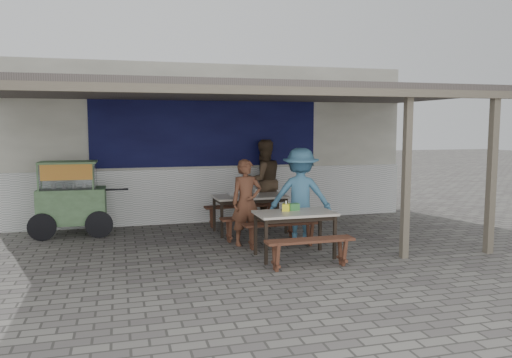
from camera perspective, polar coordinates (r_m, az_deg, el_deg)
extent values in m
plane|color=slate|center=(8.49, -0.60, -8.55)|extent=(60.00, 60.00, 0.00)
cube|color=silver|center=(11.73, -5.10, 4.17)|extent=(9.00, 1.20, 3.50)
cube|color=white|center=(11.22, -4.47, -1.82)|extent=(9.00, 0.10, 1.20)
cube|color=#0F134A|center=(11.09, -5.57, 5.60)|extent=(5.00, 0.03, 1.60)
cube|color=#504844|center=(9.20, -2.23, 9.87)|extent=(9.00, 4.20, 0.12)
cube|color=#716855|center=(7.22, 1.54, 10.08)|extent=(9.00, 0.12, 0.12)
cube|color=#716855|center=(9.20, 25.34, 0.54)|extent=(0.12, 0.12, 2.70)
cube|color=#716855|center=(8.36, 16.80, 0.37)|extent=(0.11, 0.11, 2.70)
cube|color=beige|center=(10.01, -0.71, -2.02)|extent=(1.48, 0.82, 0.04)
cube|color=black|center=(10.02, -0.71, -2.36)|extent=(1.37, 0.72, 0.06)
cube|color=black|center=(9.60, -3.93, -4.66)|extent=(0.05, 0.05, 0.71)
cube|color=black|center=(10.00, 3.47, -4.22)|extent=(0.05, 0.05, 0.71)
cube|color=black|center=(10.20, -4.79, -4.02)|extent=(0.05, 0.05, 0.71)
cube|color=black|center=(10.58, 2.21, -3.63)|extent=(0.05, 0.05, 0.71)
cube|color=brown|center=(9.41, 0.56, -4.40)|extent=(1.55, 0.35, 0.04)
cube|color=brown|center=(9.28, -3.10, -5.98)|extent=(0.06, 0.28, 0.41)
cube|color=brown|center=(9.66, 4.07, -5.49)|extent=(0.06, 0.28, 0.41)
cube|color=brown|center=(10.72, -1.82, -3.10)|extent=(1.55, 0.35, 0.04)
cube|color=brown|center=(10.60, -5.05, -4.45)|extent=(0.06, 0.28, 0.41)
cube|color=brown|center=(10.94, 1.32, -4.10)|extent=(0.06, 0.28, 0.41)
cube|color=beige|center=(8.16, 4.45, -3.92)|extent=(1.29, 0.73, 0.04)
cube|color=black|center=(8.17, 4.45, -4.33)|extent=(1.18, 0.63, 0.06)
cube|color=black|center=(7.78, 1.16, -7.23)|extent=(0.05, 0.05, 0.71)
cube|color=black|center=(8.19, 8.99, -6.62)|extent=(0.05, 0.05, 0.71)
cube|color=black|center=(8.34, -0.05, -6.31)|extent=(0.05, 0.05, 0.71)
cube|color=black|center=(8.72, 7.33, -5.81)|extent=(0.05, 0.05, 0.71)
cube|color=brown|center=(7.61, 6.19, -6.98)|extent=(1.38, 0.29, 0.04)
cube|color=brown|center=(7.49, 2.29, -8.95)|extent=(0.05, 0.28, 0.41)
cube|color=brown|center=(7.88, 9.84, -8.26)|extent=(0.05, 0.28, 0.41)
cube|color=brown|center=(8.84, 2.93, -5.11)|extent=(1.38, 0.29, 0.04)
cube|color=brown|center=(8.73, -0.46, -6.75)|extent=(0.05, 0.28, 0.41)
cube|color=brown|center=(9.07, 6.17, -6.29)|extent=(0.05, 0.28, 0.41)
cube|color=#6C9865|center=(10.38, -20.26, -2.81)|extent=(1.27, 0.68, 0.65)
cube|color=#6C9865|center=(10.44, -20.19, -4.67)|extent=(1.22, 0.64, 0.05)
cylinder|color=black|center=(10.17, -23.28, -5.09)|extent=(0.52, 0.06, 0.52)
cylinder|color=black|center=(10.05, -17.49, -4.99)|extent=(0.52, 0.06, 0.52)
cube|color=silver|center=(10.32, -20.64, 0.38)|extent=(1.04, 0.58, 0.51)
cube|color=#6C9865|center=(10.30, -20.70, 1.79)|extent=(1.07, 0.62, 0.04)
cube|color=#DE4E34|center=(10.02, -20.85, 0.71)|extent=(0.93, 0.04, 0.30)
cylinder|color=black|center=(10.29, -16.20, -1.18)|extent=(0.65, 0.05, 0.04)
imported|color=brown|center=(8.95, -1.10, -2.70)|extent=(0.59, 0.41, 1.55)
imported|color=brown|center=(11.12, 0.86, -0.21)|extent=(1.01, 0.86, 1.84)
imported|color=teal|center=(9.17, 5.10, -1.91)|extent=(1.29, 1.02, 1.74)
cube|color=yellow|center=(8.23, 3.44, -3.27)|extent=(0.15, 0.15, 0.12)
cube|color=#387E3E|center=(8.31, 4.32, -3.19)|extent=(0.19, 0.13, 0.12)
cylinder|color=silver|center=(10.25, 0.10, -1.43)|extent=(0.09, 0.09, 0.10)
imported|color=white|center=(10.04, -2.71, -1.73)|extent=(0.25, 0.25, 0.05)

